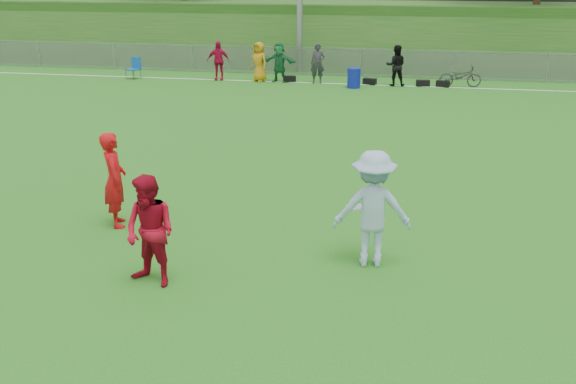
% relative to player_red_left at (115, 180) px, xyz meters
% --- Properties ---
extents(ground, '(120.00, 120.00, 0.00)m').
position_rel_player_red_left_xyz_m(ground, '(3.38, -1.55, -0.94)').
color(ground, '#1B6816').
rests_on(ground, ground).
extents(sideline_far, '(60.00, 0.10, 0.01)m').
position_rel_player_red_left_xyz_m(sideline_far, '(3.38, 16.45, -0.94)').
color(sideline_far, white).
rests_on(sideline_far, ground).
extents(fence, '(58.00, 0.06, 1.30)m').
position_rel_player_red_left_xyz_m(fence, '(3.38, 18.45, -0.30)').
color(fence, gray).
rests_on(fence, ground).
extents(berm, '(120.00, 18.00, 3.00)m').
position_rel_player_red_left_xyz_m(berm, '(3.38, 29.45, 0.56)').
color(berm, '#1A4F16').
rests_on(berm, ground).
extents(spectator_row, '(8.68, 0.89, 1.69)m').
position_rel_player_red_left_xyz_m(spectator_row, '(0.60, 16.45, -0.10)').
color(spectator_row, '#B70C35').
rests_on(spectator_row, ground).
extents(gear_bags, '(7.14, 0.43, 0.26)m').
position_rel_player_red_left_xyz_m(gear_bags, '(4.34, 16.55, -0.81)').
color(gear_bags, black).
rests_on(gear_bags, ground).
extents(player_red_left, '(0.72, 0.82, 1.89)m').
position_rel_player_red_left_xyz_m(player_red_left, '(0.00, 0.00, 0.00)').
color(player_red_left, red).
rests_on(player_red_left, ground).
extents(player_red_center, '(1.07, 0.95, 1.83)m').
position_rel_player_red_left_xyz_m(player_red_center, '(1.63, -2.22, -0.03)').
color(player_red_center, '#A10B1F').
rests_on(player_red_center, ground).
extents(player_blue, '(1.39, 0.90, 2.03)m').
position_rel_player_red_left_xyz_m(player_blue, '(5.04, -0.83, 0.07)').
color(player_blue, '#96B8D0').
rests_on(player_blue, ground).
extents(frisbee, '(0.31, 0.31, 0.03)m').
position_rel_player_red_left_xyz_m(frisbee, '(4.73, -0.64, 0.01)').
color(frisbee, white).
rests_on(frisbee, ground).
extents(recycling_bin, '(0.60, 0.60, 0.82)m').
position_rel_player_red_left_xyz_m(recycling_bin, '(3.28, 15.65, -0.54)').
color(recycling_bin, '#0D1C93').
rests_on(recycling_bin, ground).
extents(camp_chair, '(0.66, 0.66, 0.94)m').
position_rel_player_red_left_xyz_m(camp_chair, '(-6.61, 16.06, -0.67)').
color(camp_chair, '#0E4C9D').
rests_on(camp_chair, ground).
extents(bicycle, '(1.75, 0.72, 0.90)m').
position_rel_player_red_left_xyz_m(bicycle, '(7.63, 16.64, -0.50)').
color(bicycle, '#2A2A2C').
rests_on(bicycle, ground).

